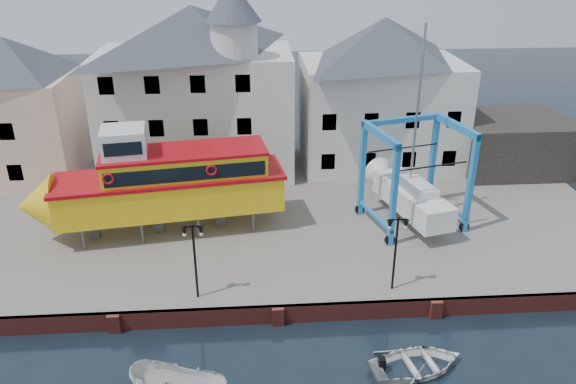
{
  "coord_description": "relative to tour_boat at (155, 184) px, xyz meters",
  "views": [
    {
      "loc": [
        -1.1,
        -22.64,
        17.86
      ],
      "look_at": [
        1.0,
        7.0,
        4.0
      ],
      "focal_mm": 35.0,
      "sensor_mm": 36.0,
      "label": 1
    }
  ],
  "objects": [
    {
      "name": "building_white_right",
      "position": [
        15.87,
        10.66,
        2.42
      ],
      "size": [
        12.0,
        8.0,
        11.2
      ],
      "color": "silver",
      "rests_on": "hardstanding"
    },
    {
      "name": "lamp_post_right",
      "position": [
        12.87,
        -7.13,
        -0.01
      ],
      "size": [
        1.12,
        0.32,
        4.2
      ],
      "color": "black",
      "rests_on": "hardstanding"
    },
    {
      "name": "quay_wall",
      "position": [
        6.87,
        -8.23,
        -3.68
      ],
      "size": [
        44.0,
        0.47,
        1.0
      ],
      "color": "maroon",
      "rests_on": "ground"
    },
    {
      "name": "motorboat_b",
      "position": [
        12.88,
        -12.0,
        -4.18
      ],
      "size": [
        4.77,
        3.8,
        0.89
      ],
      "primitive_type": "imported",
      "rotation": [
        0.0,
        0.0,
        1.76
      ],
      "color": "white",
      "rests_on": "ground"
    },
    {
      "name": "building_white_main",
      "position": [
        2.0,
        10.06,
        3.16
      ],
      "size": [
        14.0,
        8.3,
        14.0
      ],
      "color": "silver",
      "rests_on": "hardstanding"
    },
    {
      "name": "building_pink",
      "position": [
        -11.13,
        9.67,
        1.97
      ],
      "size": [
        8.0,
        7.0,
        10.3
      ],
      "color": "#D1A994",
      "rests_on": "hardstanding"
    },
    {
      "name": "ground",
      "position": [
        6.87,
        -8.33,
        -4.18
      ],
      "size": [
        140.0,
        140.0,
        0.0
      ],
      "primitive_type": "plane",
      "color": "black",
      "rests_on": "ground"
    },
    {
      "name": "shed_dark",
      "position": [
        25.87,
        8.67,
        -1.18
      ],
      "size": [
        8.0,
        7.0,
        4.0
      ],
      "primitive_type": "cube",
      "color": "black",
      "rests_on": "hardstanding"
    },
    {
      "name": "tour_boat",
      "position": [
        0.0,
        0.0,
        0.0
      ],
      "size": [
        15.86,
        5.91,
        6.75
      ],
      "rotation": [
        0.0,
        0.0,
        0.15
      ],
      "color": "#59595E",
      "rests_on": "hardstanding"
    },
    {
      "name": "travel_lift",
      "position": [
        15.58,
        0.7,
        -1.13
      ],
      "size": [
        6.64,
        8.38,
        12.27
      ],
      "rotation": [
        0.0,
        0.0,
        0.25
      ],
      "color": "#165FAF",
      "rests_on": "hardstanding"
    },
    {
      "name": "lamp_post_left",
      "position": [
        2.87,
        -7.13,
        -0.01
      ],
      "size": [
        1.12,
        0.32,
        4.2
      ],
      "color": "black",
      "rests_on": "hardstanding"
    },
    {
      "name": "hardstanding",
      "position": [
        6.87,
        2.67,
        -3.68
      ],
      "size": [
        44.0,
        22.0,
        1.0
      ],
      "primitive_type": "cube",
      "color": "slate",
      "rests_on": "ground"
    }
  ]
}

